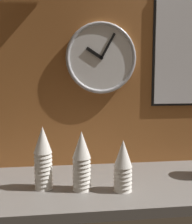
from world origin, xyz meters
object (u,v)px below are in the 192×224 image
object	(u,v)px
cup_stack_center_left	(43,158)
wall_clock	(101,58)
cup_stack_center	(82,161)
cup_stack_center_right	(123,165)
menu_board	(188,50)

from	to	relation	value
cup_stack_center_left	wall_clock	world-z (taller)	wall_clock
cup_stack_center	wall_clock	size ratio (longest dim) A/B	0.68
cup_stack_center_right	menu_board	distance (m)	0.74
cup_stack_center	cup_stack_center_left	xyz separation A→B (m)	(-0.16, 0.04, 0.01)
wall_clock	cup_stack_center	bearing A→B (deg)	-111.58
cup_stack_center_right	wall_clock	bearing A→B (deg)	96.36
cup_stack_center	cup_stack_center_right	xyz separation A→B (m)	(0.16, -0.03, -0.02)
cup_stack_center	menu_board	world-z (taller)	menu_board
cup_stack_center_left	menu_board	distance (m)	0.93
cup_stack_center_right	menu_board	size ratio (longest dim) A/B	0.36
cup_stack_center_right	wall_clock	xyz separation A→B (m)	(-0.04, 0.35, 0.45)
wall_clock	cup_stack_center_right	bearing A→B (deg)	-83.64
wall_clock	menu_board	bearing A→B (deg)	1.10
cup_stack_center_left	wall_clock	xyz separation A→B (m)	(0.28, 0.28, 0.43)
cup_stack_center	cup_stack_center_left	bearing A→B (deg)	166.83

